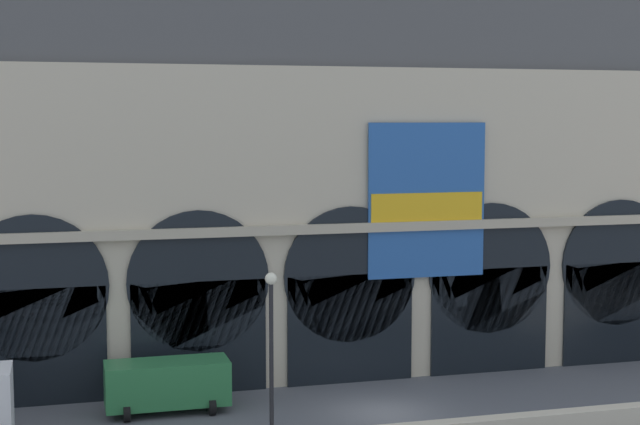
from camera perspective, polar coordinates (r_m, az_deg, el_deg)
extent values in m
plane|color=#54565B|center=(41.65, 3.83, -11.78)|extent=(200.00, 200.00, 0.00)
cube|color=beige|center=(46.70, 1.08, -0.58)|extent=(44.18, 4.00, 14.81)
cube|color=#4C4C4C|center=(46.96, 1.00, 11.48)|extent=(44.18, 3.40, 4.87)
cube|color=black|center=(43.64, -16.56, -7.68)|extent=(6.09, 0.20, 5.16)
cylinder|color=black|center=(43.13, -16.66, -4.34)|extent=(6.41, 0.20, 6.41)
cube|color=black|center=(44.03, -7.17, -7.38)|extent=(6.09, 0.20, 5.16)
cylinder|color=black|center=(43.52, -7.22, -4.06)|extent=(6.41, 0.20, 6.41)
cube|color=black|center=(45.54, 1.80, -6.90)|extent=(6.09, 0.20, 5.16)
cylinder|color=black|center=(45.05, 1.81, -3.69)|extent=(6.41, 0.20, 6.41)
cube|color=black|center=(48.07, 10.00, -6.32)|extent=(6.09, 0.20, 5.16)
cylinder|color=black|center=(47.61, 10.05, -3.28)|extent=(6.41, 0.20, 6.41)
cube|color=black|center=(51.47, 17.23, -5.69)|extent=(6.09, 0.20, 5.16)
cylinder|color=black|center=(51.04, 17.32, -2.85)|extent=(6.41, 0.20, 6.41)
cube|color=#2659A5|center=(45.75, 6.36, 0.72)|extent=(5.84, 0.12, 7.35)
cube|color=yellow|center=(45.71, 6.39, 0.28)|extent=(5.61, 0.04, 1.43)
cube|color=#B6AB91|center=(44.65, 1.86, -0.91)|extent=(44.18, 0.50, 0.44)
cube|color=#2D7A42|center=(41.82, -9.05, -9.95)|extent=(5.20, 2.00, 1.86)
cylinder|color=black|center=(41.08, -11.40, -11.63)|extent=(0.28, 0.68, 0.68)
cylinder|color=black|center=(42.80, -11.56, -10.93)|extent=(0.28, 0.68, 0.68)
cylinder|color=black|center=(41.44, -6.41, -11.40)|extent=(0.28, 0.68, 0.68)
cylinder|color=black|center=(43.14, -6.79, -10.72)|extent=(0.28, 0.68, 0.68)
cylinder|color=black|center=(35.44, -2.90, -9.42)|extent=(0.16, 0.16, 6.50)
sphere|color=#F2EDCC|center=(34.72, -2.93, -3.94)|extent=(0.44, 0.44, 0.44)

